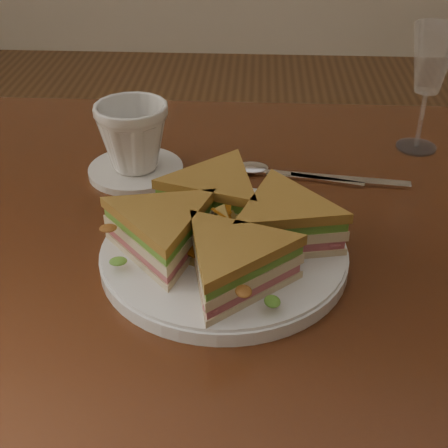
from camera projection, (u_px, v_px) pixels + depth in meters
name	position (u px, v px, depth m)	size (l,w,h in m)	color
table	(265.00, 287.00, 0.83)	(1.20, 0.80, 0.75)	#35180C
plate	(224.00, 255.00, 0.71)	(0.28, 0.28, 0.02)	silver
sandwich_wedges	(224.00, 228.00, 0.69)	(0.31, 0.31, 0.06)	beige
crisps_mound	(224.00, 231.00, 0.69)	(0.09, 0.09, 0.05)	#C17118
spoon	(267.00, 171.00, 0.89)	(0.18, 0.06, 0.01)	silver
knife	(327.00, 179.00, 0.87)	(0.22, 0.04, 0.00)	silver
wine_glass	(432.00, 63.00, 0.88)	(0.07, 0.07, 0.19)	white
saucer	(136.00, 170.00, 0.89)	(0.13, 0.13, 0.01)	silver
coffee_cup	(133.00, 137.00, 0.86)	(0.10, 0.10, 0.09)	silver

